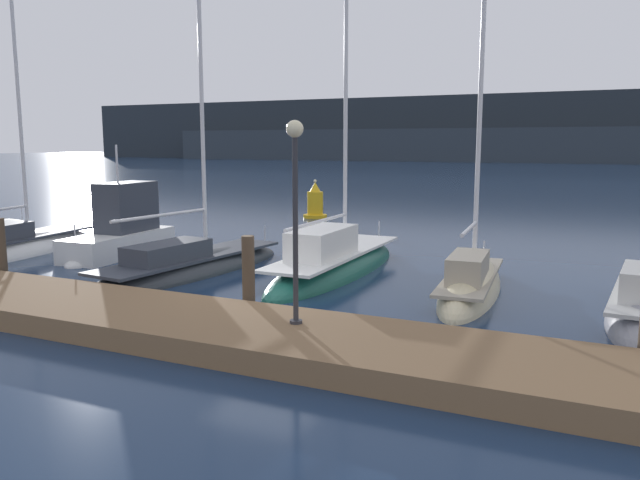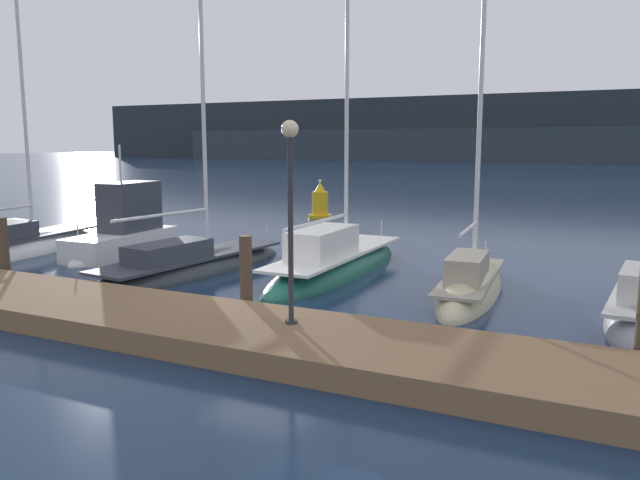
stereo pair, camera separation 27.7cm
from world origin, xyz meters
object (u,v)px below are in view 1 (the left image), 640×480
channel_buoy (315,203)px  dock_lamppost (295,189)px  motorboat_berth_3 (121,240)px  sailboat_berth_4 (190,270)px  sailboat_berth_6 (470,290)px  sailboat_berth_5 (335,268)px  sailboat_berth_2 (15,252)px

channel_buoy → dock_lamppost: size_ratio=0.52×
motorboat_berth_3 → dock_lamppost: size_ratio=1.31×
sailboat_berth_4 → dock_lamppost: (5.86, -4.65, 2.88)m
sailboat_berth_4 → sailboat_berth_6: size_ratio=1.18×
sailboat_berth_4 → dock_lamppost: 8.02m
sailboat_berth_4 → sailboat_berth_5: sailboat_berth_5 is taller
motorboat_berth_3 → channel_buoy: motorboat_berth_3 is taller
sailboat_berth_2 → dock_lamppost: sailboat_berth_2 is taller
motorboat_berth_3 → channel_buoy: bearing=83.6°
dock_lamppost → motorboat_berth_3: bearing=148.0°
channel_buoy → sailboat_berth_4: bearing=-79.7°
sailboat_berth_6 → channel_buoy: sailboat_berth_6 is taller
sailboat_berth_5 → channel_buoy: size_ratio=5.89×
sailboat_berth_2 → sailboat_berth_6: 15.47m
sailboat_berth_2 → channel_buoy: 14.91m
sailboat_berth_2 → sailboat_berth_4: size_ratio=0.99×
sailboat_berth_5 → dock_lamppost: 7.34m
motorboat_berth_3 → sailboat_berth_6: (12.03, -0.61, -0.42)m
sailboat_berth_2 → sailboat_berth_5: bearing=8.9°
sailboat_berth_5 → motorboat_berth_3: bearing=-177.8°
dock_lamppost → channel_buoy: bearing=114.2°
sailboat_berth_4 → channel_buoy: size_ratio=5.26×
sailboat_berth_2 → motorboat_berth_3: size_ratio=2.08×
sailboat_berth_4 → sailboat_berth_2: bearing=179.6°
motorboat_berth_3 → sailboat_berth_4: bearing=-20.9°
sailboat_berth_5 → sailboat_berth_6: bearing=-12.3°
sailboat_berth_2 → sailboat_berth_6: size_ratio=1.17×
sailboat_berth_6 → dock_lamppost: sailboat_berth_6 is taller
channel_buoy → dock_lamppost: bearing=-65.8°
sailboat_berth_5 → dock_lamppost: size_ratio=3.07×
sailboat_berth_5 → dock_lamppost: bearing=-72.9°
sailboat_berth_4 → channel_buoy: (-2.57, 14.14, 0.62)m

